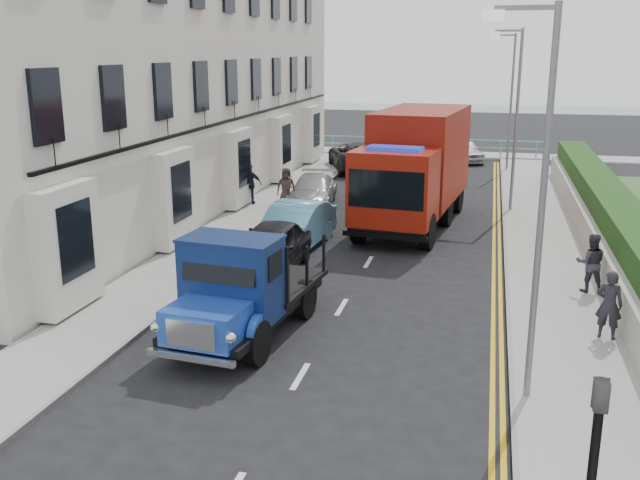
{
  "coord_description": "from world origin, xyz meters",
  "views": [
    {
      "loc": [
        3.37,
        -14.44,
        6.27
      ],
      "look_at": [
        -0.82,
        3.12,
        1.4
      ],
      "focal_mm": 40.0,
      "sensor_mm": 36.0,
      "label": 1
    }
  ],
  "objects_px": {
    "pedestrian_east_near": "(609,305)",
    "parked_car_front": "(270,248)",
    "lamp_mid": "(514,110)",
    "lamp_near": "(536,187)",
    "lamp_far": "(509,94)",
    "bedford_lorry": "(236,296)",
    "red_lorry": "(416,165)"
  },
  "relations": [
    {
      "from": "red_lorry",
      "to": "pedestrian_east_near",
      "type": "relative_size",
      "value": 5.27
    },
    {
      "from": "lamp_far",
      "to": "bedford_lorry",
      "type": "xyz_separation_m",
      "value": [
        -5.95,
        -24.73,
        -2.89
      ]
    },
    {
      "from": "lamp_far",
      "to": "bedford_lorry",
      "type": "bearing_deg",
      "value": -103.53
    },
    {
      "from": "pedestrian_east_near",
      "to": "bedford_lorry",
      "type": "bearing_deg",
      "value": 28.92
    },
    {
      "from": "lamp_mid",
      "to": "bedford_lorry",
      "type": "height_order",
      "value": "lamp_mid"
    },
    {
      "from": "lamp_far",
      "to": "red_lorry",
      "type": "relative_size",
      "value": 0.86
    },
    {
      "from": "lamp_mid",
      "to": "pedestrian_east_near",
      "type": "bearing_deg",
      "value": -81.47
    },
    {
      "from": "lamp_mid",
      "to": "parked_car_front",
      "type": "height_order",
      "value": "lamp_mid"
    },
    {
      "from": "bedford_lorry",
      "to": "red_lorry",
      "type": "bearing_deg",
      "value": 83.77
    },
    {
      "from": "lamp_mid",
      "to": "red_lorry",
      "type": "bearing_deg",
      "value": -139.3
    },
    {
      "from": "lamp_near",
      "to": "parked_car_front",
      "type": "relative_size",
      "value": 1.67
    },
    {
      "from": "lamp_near",
      "to": "pedestrian_east_near",
      "type": "bearing_deg",
      "value": 58.83
    },
    {
      "from": "lamp_near",
      "to": "pedestrian_east_near",
      "type": "distance_m",
      "value": 4.84
    },
    {
      "from": "lamp_mid",
      "to": "parked_car_front",
      "type": "bearing_deg",
      "value": -125.18
    },
    {
      "from": "pedestrian_east_near",
      "to": "red_lorry",
      "type": "bearing_deg",
      "value": -46.65
    },
    {
      "from": "lamp_near",
      "to": "lamp_far",
      "type": "height_order",
      "value": "same"
    },
    {
      "from": "lamp_near",
      "to": "parked_car_front",
      "type": "height_order",
      "value": "lamp_near"
    },
    {
      "from": "lamp_far",
      "to": "red_lorry",
      "type": "height_order",
      "value": "lamp_far"
    },
    {
      "from": "red_lorry",
      "to": "pedestrian_east_near",
      "type": "bearing_deg",
      "value": -55.47
    },
    {
      "from": "red_lorry",
      "to": "bedford_lorry",
      "type": "bearing_deg",
      "value": -95.83
    },
    {
      "from": "lamp_near",
      "to": "bedford_lorry",
      "type": "bearing_deg",
      "value": 167.95
    },
    {
      "from": "lamp_mid",
      "to": "pedestrian_east_near",
      "type": "height_order",
      "value": "lamp_mid"
    },
    {
      "from": "bedford_lorry",
      "to": "pedestrian_east_near",
      "type": "relative_size",
      "value": 3.41
    },
    {
      "from": "lamp_near",
      "to": "lamp_far",
      "type": "bearing_deg",
      "value": 90.0
    },
    {
      "from": "red_lorry",
      "to": "parked_car_front",
      "type": "xyz_separation_m",
      "value": [
        -3.41,
        -6.72,
        -1.48
      ]
    },
    {
      "from": "lamp_mid",
      "to": "pedestrian_east_near",
      "type": "distance_m",
      "value": 13.33
    },
    {
      "from": "lamp_mid",
      "to": "bedford_lorry",
      "type": "relative_size",
      "value": 1.33
    },
    {
      "from": "pedestrian_east_near",
      "to": "parked_car_front",
      "type": "bearing_deg",
      "value": -4.95
    },
    {
      "from": "pedestrian_east_near",
      "to": "lamp_near",
      "type": "bearing_deg",
      "value": 74.13
    },
    {
      "from": "parked_car_front",
      "to": "lamp_far",
      "type": "bearing_deg",
      "value": 71.02
    },
    {
      "from": "lamp_far",
      "to": "lamp_near",
      "type": "bearing_deg",
      "value": -90.0
    },
    {
      "from": "bedford_lorry",
      "to": "red_lorry",
      "type": "relative_size",
      "value": 0.65
    }
  ]
}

